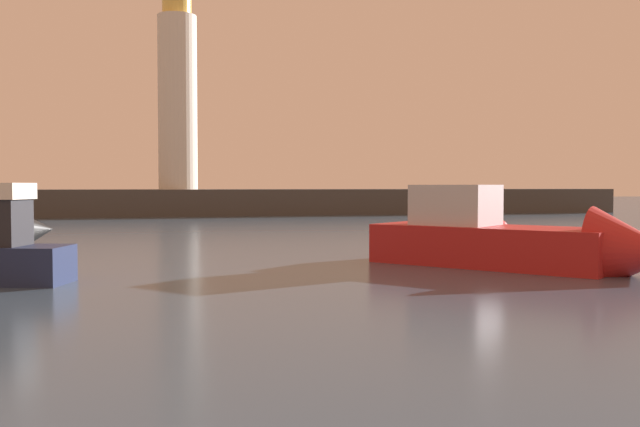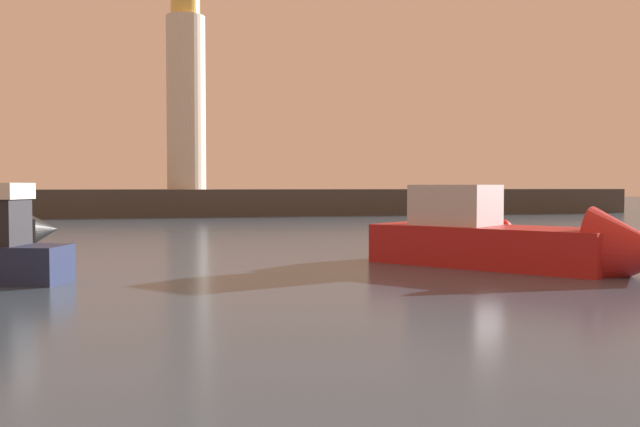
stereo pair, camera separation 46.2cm
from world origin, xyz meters
TOP-DOWN VIEW (x-y plane):
  - ground_plane at (0.00, 29.04)m, footprint 220.00×220.00m
  - breakwater at (0.00, 58.08)m, footprint 73.76×5.14m
  - lighthouse at (-3.67, 58.08)m, footprint 3.24×3.24m
  - motorboat_1 at (4.95, 17.50)m, footprint 7.82×8.78m
  - mooring_buoy at (8.94, 26.75)m, footprint 1.07×1.07m

SIDE VIEW (x-z plane):
  - ground_plane at x=0.00m, z-range 0.00..0.00m
  - mooring_buoy at x=8.94m, z-range 0.00..1.07m
  - motorboat_1 at x=4.95m, z-range -0.74..2.41m
  - breakwater at x=0.00m, z-range 0.00..2.24m
  - lighthouse at x=-3.67m, z-range 1.77..19.48m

